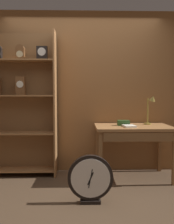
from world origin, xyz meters
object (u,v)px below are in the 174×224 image
at_px(round_clock_large, 90,179).
at_px(workbench, 133,132).
at_px(desk_lamp, 151,106).
at_px(bookshelf, 8,103).
at_px(toolbox_small, 123,123).
at_px(open_repair_manual, 129,126).

bearing_deg(round_clock_large, workbench, 50.32).
distance_m(workbench, round_clock_large, 1.13).
bearing_deg(desk_lamp, round_clock_large, -134.94).
height_order(bookshelf, desk_lamp, bookshelf).
distance_m(toolbox_small, open_repair_manual, 0.18).
bearing_deg(open_repair_manual, desk_lamp, 27.86).
distance_m(bookshelf, desk_lamp, 2.22).
bearing_deg(workbench, round_clock_large, -129.68).
height_order(bookshelf, workbench, bookshelf).
relative_size(desk_lamp, open_repair_manual, 2.10).
distance_m(workbench, desk_lamp, 0.51).
distance_m(bookshelf, round_clock_large, 1.83).
relative_size(toolbox_small, open_repair_manual, 0.82).
bearing_deg(round_clock_large, toolbox_small, 58.79).
bearing_deg(bookshelf, toolbox_small, -5.34).
xyz_separation_m(desk_lamp, toolbox_small, (-0.44, -0.09, -0.24)).
bearing_deg(bookshelf, open_repair_manual, -10.52).
height_order(workbench, open_repair_manual, open_repair_manual).
distance_m(bookshelf, workbench, 1.98).
distance_m(desk_lamp, round_clock_large, 1.59).
relative_size(bookshelf, round_clock_large, 3.92).
bearing_deg(round_clock_large, open_repair_manual, 50.27).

